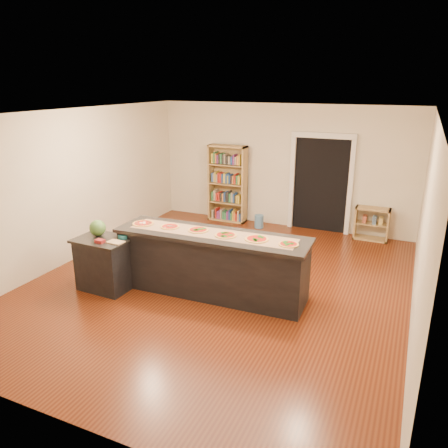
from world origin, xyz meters
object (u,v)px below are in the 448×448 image
at_px(kitchen_island, 212,263).
at_px(watermelon, 98,228).
at_px(low_shelf, 372,224).
at_px(side_counter, 105,263).
at_px(waste_bin, 259,221).
at_px(bookshelf, 228,184).

bearing_deg(kitchen_island, watermelon, -167.33).
bearing_deg(low_shelf, watermelon, -133.16).
distance_m(side_counter, waste_bin, 4.18).
bearing_deg(side_counter, low_shelf, 50.62).
relative_size(side_counter, bookshelf, 0.48).
relative_size(bookshelf, low_shelf, 2.58).
bearing_deg(bookshelf, waste_bin, -13.41).
xyz_separation_m(bookshelf, low_shelf, (3.37, 0.01, -0.56)).
xyz_separation_m(side_counter, waste_bin, (1.24, 3.98, -0.29)).
relative_size(bookshelf, waste_bin, 6.09).
distance_m(kitchen_island, low_shelf, 4.19).
distance_m(kitchen_island, bookshelf, 3.89).
height_order(kitchen_island, low_shelf, kitchen_island).
relative_size(kitchen_island, side_counter, 3.51).
bearing_deg(side_counter, bookshelf, 87.34).
bearing_deg(bookshelf, side_counter, -94.68).
distance_m(bookshelf, low_shelf, 3.41).
bearing_deg(kitchen_island, side_counter, -163.32).
relative_size(side_counter, waste_bin, 2.92).
height_order(waste_bin, watermelon, watermelon).
bearing_deg(low_shelf, bookshelf, -179.81).
bearing_deg(watermelon, waste_bin, 70.30).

